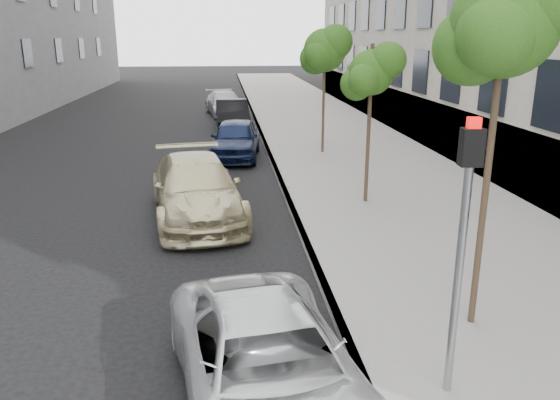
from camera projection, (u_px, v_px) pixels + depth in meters
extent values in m
cube|color=gray|center=(311.00, 118.00, 30.05)|extent=(6.40, 72.00, 0.14)
cube|color=#9E9B93|center=(255.00, 119.00, 29.74)|extent=(0.15, 72.00, 0.14)
cylinder|color=#38281C|center=(489.00, 160.00, 7.75)|extent=(0.10, 0.10, 5.12)
sphere|color=#195516|center=(504.00, 23.00, 7.22)|extent=(1.45, 1.45, 1.45)
sphere|color=#195516|center=(472.00, 46.00, 7.51)|extent=(1.09, 1.09, 1.09)
cylinder|color=#38281C|center=(369.00, 125.00, 14.09)|extent=(0.10, 0.10, 4.08)
sphere|color=#195516|center=(371.00, 72.00, 13.71)|extent=(1.14, 1.14, 1.14)
sphere|color=#195516|center=(388.00, 60.00, 13.47)|extent=(0.92, 0.92, 0.92)
sphere|color=#195516|center=(357.00, 84.00, 14.00)|extent=(0.86, 0.86, 0.86)
cylinder|color=#38281C|center=(324.00, 93.00, 20.23)|extent=(0.10, 0.10, 4.46)
sphere|color=#195516|center=(325.00, 50.00, 19.79)|extent=(1.55, 1.55, 1.55)
sphere|color=#195516|center=(335.00, 42.00, 19.55)|extent=(1.24, 1.24, 1.24)
sphere|color=#195516|center=(315.00, 59.00, 20.08)|extent=(1.16, 1.16, 1.16)
cylinder|color=#939699|center=(457.00, 285.00, 6.45)|extent=(0.10, 0.10, 2.88)
cube|color=black|center=(472.00, 147.00, 5.97)|extent=(0.25, 0.20, 0.42)
cube|color=red|center=(474.00, 123.00, 5.89)|extent=(0.15, 0.11, 0.12)
imported|color=silver|center=(268.00, 366.00, 6.50)|extent=(2.73, 4.75, 1.25)
imported|color=#C4B88B|center=(196.00, 188.00, 13.62)|extent=(2.78, 5.37, 1.49)
imported|color=#111A39|center=(235.00, 139.00, 20.32)|extent=(2.14, 4.36, 1.43)
imported|color=black|center=(232.00, 115.00, 26.55)|extent=(1.64, 4.35, 1.42)
imported|color=#A5A7AD|center=(225.00, 103.00, 31.35)|extent=(2.57, 4.86, 1.34)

